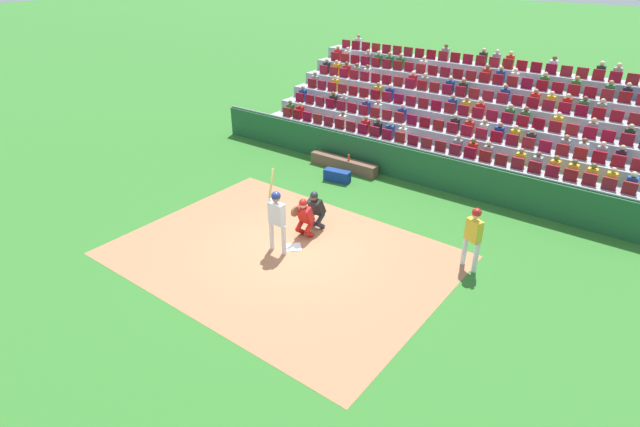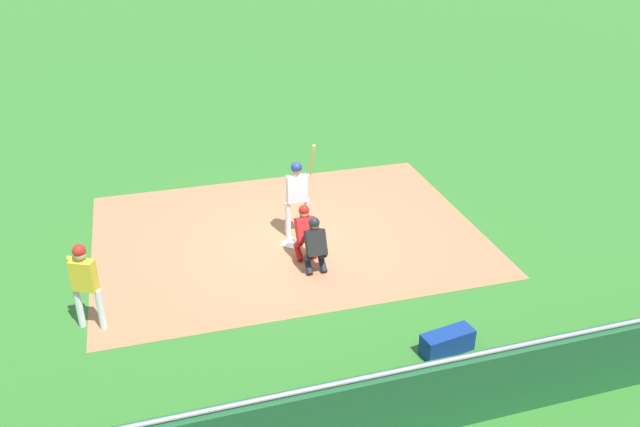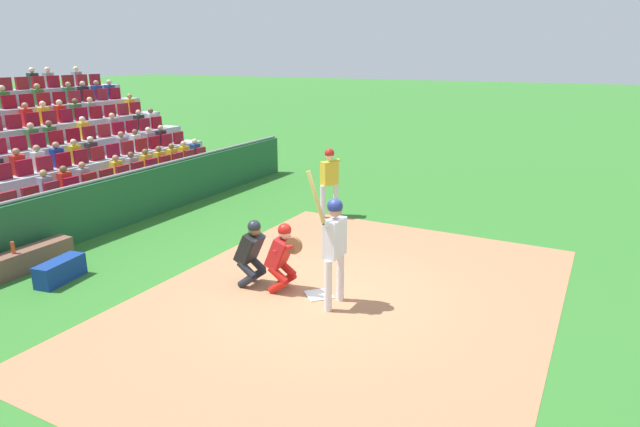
{
  "view_description": "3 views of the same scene",
  "coord_description": "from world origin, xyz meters",
  "px_view_note": "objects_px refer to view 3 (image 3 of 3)",
  "views": [
    {
      "loc": [
        -8.01,
        9.59,
        7.69
      ],
      "look_at": [
        -0.42,
        -0.71,
        0.94
      ],
      "focal_mm": 28.58,
      "sensor_mm": 36.0,
      "label": 1
    },
    {
      "loc": [
        -3.25,
        -12.93,
        7.58
      ],
      "look_at": [
        0.58,
        -0.28,
        0.85
      ],
      "focal_mm": 36.91,
      "sensor_mm": 36.0,
      "label": 2
    },
    {
      "loc": [
        7.76,
        4.01,
        4.09
      ],
      "look_at": [
        -0.59,
        -0.28,
        1.32
      ],
      "focal_mm": 30.38,
      "sensor_mm": 36.0,
      "label": 3
    }
  ],
  "objects_px": {
    "home_plate_umpire": "(252,250)",
    "on_deck_batter": "(330,175)",
    "batter_at_plate": "(334,240)",
    "water_bottle_on_bench": "(13,248)",
    "catcher_crouching": "(283,253)",
    "equipment_duffel_bag": "(60,271)",
    "home_plate_marker": "(319,295)",
    "dugout_bench": "(2,268)"
  },
  "relations": [
    {
      "from": "catcher_crouching",
      "to": "equipment_duffel_bag",
      "type": "bearing_deg",
      "value": -68.78
    },
    {
      "from": "batter_at_plate",
      "to": "water_bottle_on_bench",
      "type": "height_order",
      "value": "batter_at_plate"
    },
    {
      "from": "catcher_crouching",
      "to": "equipment_duffel_bag",
      "type": "height_order",
      "value": "catcher_crouching"
    },
    {
      "from": "home_plate_umpire",
      "to": "equipment_duffel_bag",
      "type": "bearing_deg",
      "value": -65.78
    },
    {
      "from": "home_plate_marker",
      "to": "dugout_bench",
      "type": "bearing_deg",
      "value": -69.76
    },
    {
      "from": "batter_at_plate",
      "to": "dugout_bench",
      "type": "distance_m",
      "value": 6.39
    },
    {
      "from": "home_plate_marker",
      "to": "catcher_crouching",
      "type": "relative_size",
      "value": 0.34
    },
    {
      "from": "home_plate_marker",
      "to": "water_bottle_on_bench",
      "type": "bearing_deg",
      "value": -71.91
    },
    {
      "from": "batter_at_plate",
      "to": "home_plate_umpire",
      "type": "distance_m",
      "value": 1.76
    },
    {
      "from": "home_plate_marker",
      "to": "on_deck_batter",
      "type": "xyz_separation_m",
      "value": [
        -4.44,
        -1.99,
        1.08
      ]
    },
    {
      "from": "catcher_crouching",
      "to": "dugout_bench",
      "type": "relative_size",
      "value": 0.45
    },
    {
      "from": "equipment_duffel_bag",
      "to": "on_deck_batter",
      "type": "xyz_separation_m",
      "value": [
        -6.09,
        2.6,
        0.89
      ]
    },
    {
      "from": "catcher_crouching",
      "to": "dugout_bench",
      "type": "height_order",
      "value": "catcher_crouching"
    },
    {
      "from": "batter_at_plate",
      "to": "home_plate_marker",
      "type": "bearing_deg",
      "value": -120.65
    },
    {
      "from": "home_plate_umpire",
      "to": "on_deck_batter",
      "type": "bearing_deg",
      "value": -171.36
    },
    {
      "from": "home_plate_umpire",
      "to": "water_bottle_on_bench",
      "type": "height_order",
      "value": "home_plate_umpire"
    },
    {
      "from": "home_plate_umpire",
      "to": "on_deck_batter",
      "type": "relative_size",
      "value": 0.71
    },
    {
      "from": "dugout_bench",
      "to": "home_plate_umpire",
      "type": "bearing_deg",
      "value": 113.73
    },
    {
      "from": "catcher_crouching",
      "to": "water_bottle_on_bench",
      "type": "bearing_deg",
      "value": -70.97
    },
    {
      "from": "home_plate_marker",
      "to": "batter_at_plate",
      "type": "xyz_separation_m",
      "value": [
        0.24,
        0.4,
        1.16
      ]
    },
    {
      "from": "batter_at_plate",
      "to": "on_deck_batter",
      "type": "xyz_separation_m",
      "value": [
        -4.67,
        -2.39,
        -0.08
      ]
    },
    {
      "from": "dugout_bench",
      "to": "on_deck_batter",
      "type": "bearing_deg",
      "value": 150.7
    },
    {
      "from": "home_plate_marker",
      "to": "home_plate_umpire",
      "type": "bearing_deg",
      "value": -82.67
    },
    {
      "from": "dugout_bench",
      "to": "water_bottle_on_bench",
      "type": "height_order",
      "value": "water_bottle_on_bench"
    },
    {
      "from": "home_plate_marker",
      "to": "catcher_crouching",
      "type": "distance_m",
      "value": 0.97
    },
    {
      "from": "home_plate_marker",
      "to": "home_plate_umpire",
      "type": "relative_size",
      "value": 0.34
    },
    {
      "from": "home_plate_umpire",
      "to": "equipment_duffel_bag",
      "type": "height_order",
      "value": "home_plate_umpire"
    },
    {
      "from": "catcher_crouching",
      "to": "equipment_duffel_bag",
      "type": "distance_m",
      "value": 4.24
    },
    {
      "from": "batter_at_plate",
      "to": "equipment_duffel_bag",
      "type": "height_order",
      "value": "batter_at_plate"
    },
    {
      "from": "catcher_crouching",
      "to": "on_deck_batter",
      "type": "height_order",
      "value": "on_deck_batter"
    },
    {
      "from": "home_plate_umpire",
      "to": "water_bottle_on_bench",
      "type": "distance_m",
      "value": 4.64
    },
    {
      "from": "batter_at_plate",
      "to": "dugout_bench",
      "type": "relative_size",
      "value": 0.83
    },
    {
      "from": "equipment_duffel_bag",
      "to": "on_deck_batter",
      "type": "relative_size",
      "value": 0.54
    },
    {
      "from": "home_plate_marker",
      "to": "water_bottle_on_bench",
      "type": "xyz_separation_m",
      "value": [
        1.83,
        -5.61,
        0.54
      ]
    },
    {
      "from": "equipment_duffel_bag",
      "to": "on_deck_batter",
      "type": "height_order",
      "value": "on_deck_batter"
    },
    {
      "from": "batter_at_plate",
      "to": "water_bottle_on_bench",
      "type": "distance_m",
      "value": 6.25
    },
    {
      "from": "dugout_bench",
      "to": "on_deck_batter",
      "type": "xyz_separation_m",
      "value": [
        -6.52,
        3.66,
        0.88
      ]
    },
    {
      "from": "batter_at_plate",
      "to": "on_deck_batter",
      "type": "height_order",
      "value": "batter_at_plate"
    },
    {
      "from": "water_bottle_on_bench",
      "to": "equipment_duffel_bag",
      "type": "relative_size",
      "value": 0.24
    },
    {
      "from": "dugout_bench",
      "to": "water_bottle_on_bench",
      "type": "relative_size",
      "value": 12.3
    },
    {
      "from": "home_plate_marker",
      "to": "on_deck_batter",
      "type": "bearing_deg",
      "value": -155.88
    },
    {
      "from": "home_plate_marker",
      "to": "home_plate_umpire",
      "type": "height_order",
      "value": "home_plate_umpire"
    }
  ]
}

